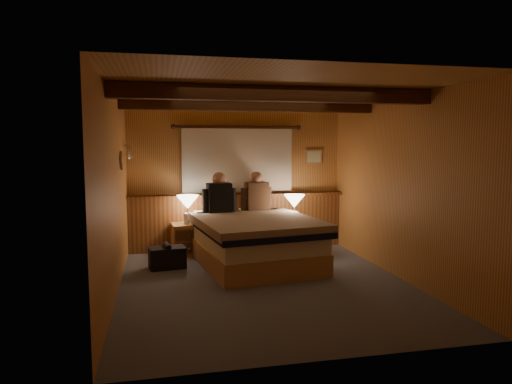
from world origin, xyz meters
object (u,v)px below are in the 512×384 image
object	(u,v)px
nightstand_left	(187,239)
duffel_bag	(167,257)
lamp_right	(294,203)
bed	(254,240)
nightstand_right	(296,238)
lamp_left	(188,204)
person_right	(256,194)
person_left	(219,196)

from	to	relation	value
nightstand_left	duffel_bag	distance (m)	0.81
duffel_bag	lamp_right	bearing A→B (deg)	4.41
bed	nightstand_right	bearing A→B (deg)	24.97
nightstand_right	duffel_bag	world-z (taller)	nightstand_right
nightstand_right	lamp_left	bearing A→B (deg)	160.10
nightstand_left	duffel_bag	bearing A→B (deg)	-119.29
bed	person_right	world-z (taller)	person_right
nightstand_left	nightstand_right	xyz separation A→B (m)	(1.74, -0.28, 0.01)
bed	nightstand_right	size ratio (longest dim) A/B	4.10
bed	person_left	size ratio (longest dim) A/B	3.43
lamp_right	person_right	size ratio (longest dim) A/B	0.68
nightstand_left	lamp_left	distance (m)	0.58
person_right	duffel_bag	world-z (taller)	person_right
lamp_left	lamp_right	distance (m)	1.70
bed	duffel_bag	world-z (taller)	bed
nightstand_right	person_right	bearing A→B (deg)	144.66
lamp_right	duffel_bag	bearing A→B (deg)	-167.39
person_right	bed	bearing A→B (deg)	-115.65
lamp_left	nightstand_left	bearing A→B (deg)	113.01
nightstand_left	lamp_left	world-z (taller)	lamp_left
person_right	lamp_left	bearing A→B (deg)	169.56
nightstand_right	person_right	world-z (taller)	person_right
lamp_left	person_left	distance (m)	0.52
lamp_left	person_right	xyz separation A→B (m)	(1.11, 0.02, 0.13)
lamp_left	lamp_right	world-z (taller)	lamp_left
nightstand_left	lamp_left	xyz separation A→B (m)	(0.02, -0.04, 0.58)
nightstand_right	lamp_right	distance (m)	0.57
lamp_left	duffel_bag	distance (m)	1.02
nightstand_right	duffel_bag	size ratio (longest dim) A/B	1.02
nightstand_right	lamp_left	xyz separation A→B (m)	(-1.72, 0.24, 0.57)
nightstand_left	bed	bearing A→B (deg)	-46.29
lamp_right	duffel_bag	size ratio (longest dim) A/B	0.81
duffel_bag	person_right	bearing A→B (deg)	17.87
person_right	nightstand_left	bearing A→B (deg)	167.43
person_right	lamp_right	bearing A→B (deg)	-36.14
nightstand_left	person_right	bearing A→B (deg)	-6.27
bed	lamp_left	distance (m)	1.28
bed	duffel_bag	bearing A→B (deg)	167.91
lamp_left	nightstand_right	bearing A→B (deg)	-7.90
bed	person_left	bearing A→B (deg)	115.25
lamp_left	person_left	xyz separation A→B (m)	(0.48, -0.12, 0.13)
person_left	person_right	size ratio (longest dim) A/B	1.02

